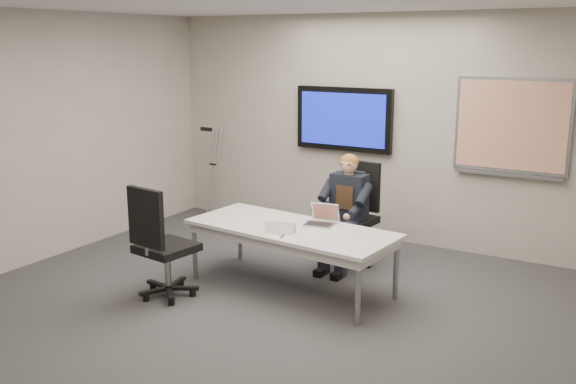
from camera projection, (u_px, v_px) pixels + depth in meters
The scene contains 13 objects.
floor at pixel (247, 323), 5.73m from camera, with size 6.00×6.00×0.02m, color #353537.
wall_back at pixel (382, 129), 7.92m from camera, with size 6.00×0.02×2.80m, color #A09991.
wall_left at pixel (14, 142), 6.89m from camera, with size 0.02×6.00×2.80m, color #A09991.
conference_table at pixel (291, 234), 6.42m from camera, with size 2.19×1.07×0.65m.
tv_display at pixel (344, 119), 8.10m from camera, with size 1.30×0.09×0.80m.
whiteboard at pixel (512, 127), 7.10m from camera, with size 1.25×0.08×1.10m.
office_chair_far at pixel (352, 232), 7.24m from camera, with size 0.59×0.59×1.14m.
office_chair_near at pixel (164, 263), 6.23m from camera, with size 0.61×0.61×1.13m.
seated_person at pixel (342, 224), 7.00m from camera, with size 0.40×0.68×1.27m.
crutch at pixel (214, 171), 9.09m from camera, with size 0.18×0.39×1.34m, color #999CA0, non-canonical shape.
laptop at pixel (322, 219), 6.48m from camera, with size 0.32×0.32×0.21m.
name_tent at pixel (281, 228), 6.17m from camera, with size 0.28×0.08×0.11m, color white, non-canonical shape.
pen at pixel (283, 236), 6.08m from camera, with size 0.01×0.01×0.13m, color black.
Camera 1 is at (3.01, -4.38, 2.45)m, focal length 40.00 mm.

